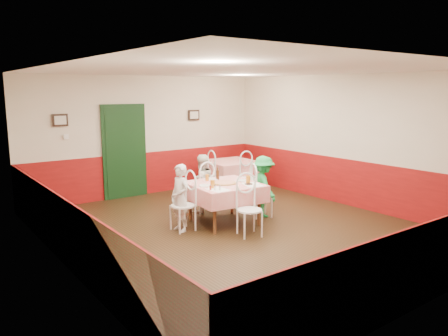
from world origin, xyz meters
TOP-DOWN VIEW (x-y plane):
  - floor at (0.00, 0.00)m, footprint 7.00×7.00m
  - ceiling at (0.00, 0.00)m, footprint 7.00×7.00m
  - back_wall at (0.00, 3.50)m, footprint 6.00×0.10m
  - front_wall at (0.00, -3.50)m, footprint 6.00×0.10m
  - left_wall at (-3.00, 0.00)m, footprint 0.10×7.00m
  - right_wall at (3.00, 0.00)m, footprint 0.10×7.00m
  - wainscot_back at (0.00, 3.48)m, footprint 6.00×0.03m
  - wainscot_front at (0.00, -3.48)m, footprint 6.00×0.03m
  - wainscot_left at (-2.98, 0.00)m, footprint 0.03×7.00m
  - wainscot_right at (2.98, 0.00)m, footprint 0.03×7.00m
  - door at (-0.60, 3.45)m, footprint 0.96×0.06m
  - picture_left at (-2.00, 3.45)m, footprint 0.32×0.03m
  - picture_right at (1.30, 3.45)m, footprint 0.32×0.03m
  - thermostat at (-1.90, 3.45)m, footprint 0.10×0.03m
  - main_table at (0.03, 0.45)m, footprint 1.33×1.33m
  - second_table at (1.74, 2.48)m, footprint 1.20×1.20m
  - chair_left at (-0.82, 0.53)m, footprint 0.42×0.42m
  - chair_right at (0.88, 0.36)m, footprint 0.53×0.53m
  - chair_far at (0.11, 1.29)m, footprint 0.42×0.42m
  - chair_near at (-0.05, -0.40)m, footprint 0.52×0.52m
  - chair_second_a at (0.99, 2.48)m, footprint 0.45×0.45m
  - chair_second_b at (1.74, 1.73)m, footprint 0.45×0.45m
  - pizza at (0.02, 0.43)m, footprint 0.47×0.47m
  - plate_left at (-0.37, 0.46)m, footprint 0.27×0.27m
  - plate_right at (0.46, 0.40)m, footprint 0.27×0.27m
  - plate_far at (0.04, 0.88)m, footprint 0.27×0.27m
  - glass_a at (-0.37, 0.25)m, footprint 0.08×0.08m
  - glass_b at (0.38, 0.17)m, footprint 0.09×0.09m
  - glass_c at (-0.08, 0.84)m, footprint 0.07×0.07m
  - beer_bottle at (0.15, 0.81)m, footprint 0.07×0.07m
  - shaker_a at (-0.44, 0.08)m, footprint 0.04×0.04m
  - shaker_b at (-0.37, 0.04)m, footprint 0.04×0.04m
  - shaker_c at (-0.48, 0.14)m, footprint 0.04×0.04m
  - menu_left at (-0.36, 0.10)m, footprint 0.32×0.41m
  - menu_right at (0.38, 0.05)m, footprint 0.41×0.47m
  - wallet at (0.33, 0.09)m, footprint 0.12×0.10m
  - diner_left at (-0.87, 0.53)m, footprint 0.31×0.45m
  - diner_far at (0.12, 1.34)m, footprint 0.61×0.50m
  - diner_right at (0.93, 0.36)m, footprint 0.61×0.86m

SIDE VIEW (x-z plane):
  - floor at x=0.00m, z-range 0.00..0.00m
  - main_table at x=0.03m, z-range -0.01..0.76m
  - second_table at x=1.74m, z-range -0.01..0.76m
  - chair_left at x=-0.82m, z-range 0.00..0.90m
  - chair_right at x=0.88m, z-range 0.00..0.90m
  - chair_far at x=0.11m, z-range 0.00..0.90m
  - chair_near at x=-0.05m, z-range 0.00..0.90m
  - chair_second_a at x=0.99m, z-range 0.00..0.90m
  - chair_second_b at x=1.74m, z-range 0.00..0.90m
  - wainscot_back at x=0.00m, z-range 0.00..1.00m
  - wainscot_front at x=0.00m, z-range 0.00..1.00m
  - wainscot_left at x=-2.98m, z-range 0.00..1.00m
  - wainscot_right at x=2.98m, z-range 0.00..1.00m
  - diner_far at x=0.12m, z-range 0.00..1.19m
  - diner_left at x=-0.87m, z-range 0.00..1.20m
  - diner_right at x=0.93m, z-range 0.00..1.20m
  - menu_left at x=-0.36m, z-range 0.76..0.76m
  - menu_right at x=0.38m, z-range 0.76..0.76m
  - plate_left at x=-0.37m, z-range 0.76..0.77m
  - plate_right at x=0.46m, z-range 0.76..0.77m
  - plate_far at x=0.04m, z-range 0.76..0.77m
  - wallet at x=0.33m, z-range 0.76..0.78m
  - pizza at x=0.02m, z-range 0.76..0.79m
  - shaker_a at x=-0.44m, z-range 0.76..0.85m
  - shaker_b at x=-0.37m, z-range 0.76..0.85m
  - shaker_c at x=-0.48m, z-range 0.76..0.85m
  - glass_c at x=-0.08m, z-range 0.76..0.88m
  - glass_a at x=-0.37m, z-range 0.76..0.90m
  - glass_b at x=0.38m, z-range 0.76..0.91m
  - beer_bottle at x=0.15m, z-range 0.76..0.98m
  - door at x=-0.60m, z-range 0.00..2.10m
  - back_wall at x=0.00m, z-range 0.00..2.80m
  - front_wall at x=0.00m, z-range 0.00..2.80m
  - left_wall at x=-3.00m, z-range 0.00..2.80m
  - right_wall at x=3.00m, z-range 0.00..2.80m
  - thermostat at x=-1.90m, z-range 1.45..1.55m
  - picture_left at x=-2.00m, z-range 1.72..1.98m
  - picture_right at x=1.30m, z-range 1.72..1.98m
  - ceiling at x=0.00m, z-range 2.80..2.80m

